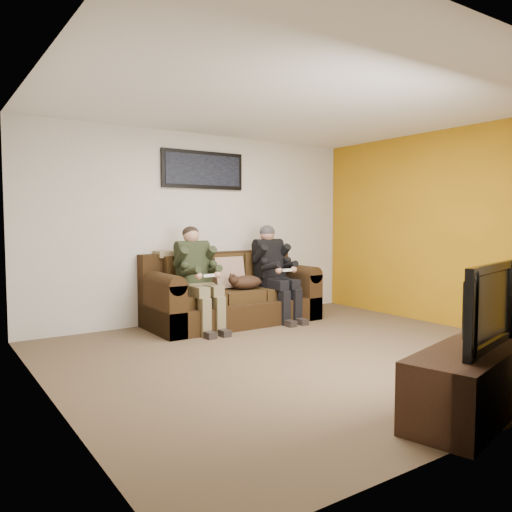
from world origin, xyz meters
TOP-DOWN VIEW (x-y plane):
  - floor at (0.00, 0.00)m, footprint 5.00×5.00m
  - ceiling at (0.00, 0.00)m, footprint 5.00×5.00m
  - wall_back at (0.00, 2.25)m, footprint 5.00×0.00m
  - wall_left at (-2.50, 0.00)m, footprint 0.00×4.50m
  - wall_right at (2.50, 0.00)m, footprint 0.00×4.50m
  - accent_wall_right at (2.49, 0.00)m, footprint 0.00×4.50m
  - sofa at (0.21, 1.83)m, footprint 2.34×1.01m
  - throw_pillow at (0.21, 1.88)m, footprint 0.45×0.21m
  - throw_blanket at (-0.49, 2.13)m, footprint 0.48×0.23m
  - person_left at (-0.39, 1.64)m, footprint 0.51×0.87m
  - person_right at (0.82, 1.64)m, footprint 0.51×0.86m
  - cat at (0.33, 1.63)m, footprint 0.66×0.26m
  - framed_poster at (0.01, 2.22)m, footprint 1.25×0.05m
  - tv_stand at (0.01, -1.95)m, footprint 1.63×0.87m
  - television at (0.01, -1.95)m, footprint 1.05×0.39m

SIDE VIEW (x-z plane):
  - floor at x=0.00m, z-range 0.00..0.00m
  - tv_stand at x=0.01m, z-range 0.00..0.49m
  - sofa at x=0.21m, z-range -0.12..0.84m
  - cat at x=0.33m, z-range 0.45..0.69m
  - throw_pillow at x=0.21m, z-range 0.46..0.90m
  - person_left at x=-0.39m, z-range 0.09..1.41m
  - person_right at x=0.82m, z-range 0.09..1.42m
  - television at x=0.01m, z-range 0.49..1.09m
  - throw_blanket at x=-0.49m, z-range 0.91..1.00m
  - wall_back at x=0.00m, z-range -1.20..3.80m
  - wall_left at x=-2.50m, z-range -0.95..3.55m
  - wall_right at x=2.50m, z-range -0.95..3.55m
  - accent_wall_right at x=2.49m, z-range -0.95..3.55m
  - framed_poster at x=0.01m, z-range 1.84..2.36m
  - ceiling at x=0.00m, z-range 2.60..2.60m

